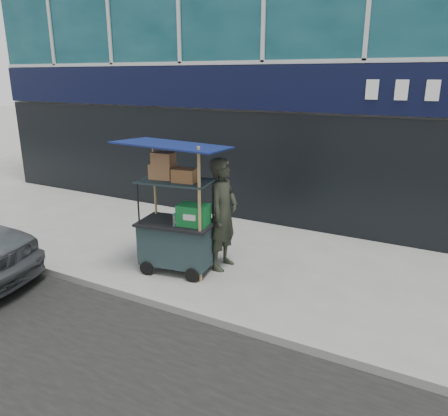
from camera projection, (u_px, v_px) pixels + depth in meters
The scene contains 4 objects.
ground at pixel (152, 295), 6.52m from camera, with size 80.00×80.00×0.00m, color slate.
curb at pixel (143, 297), 6.34m from camera, with size 80.00×0.18×0.12m, color gray.
vendor_cart at pixel (178, 227), 7.14m from camera, with size 1.80×1.40×2.20m.
vendor_man at pixel (223, 214), 7.22m from camera, with size 0.69×0.45×1.89m, color #24281E.
Camera 1 is at (3.76, -4.62, 3.14)m, focal length 35.00 mm.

